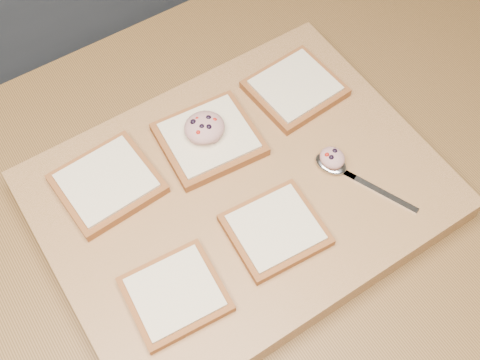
% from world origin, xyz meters
% --- Properties ---
extents(island_counter, '(2.00, 0.80, 0.90)m').
position_xyz_m(island_counter, '(0.00, 0.00, 0.45)').
color(island_counter, slate).
rests_on(island_counter, ground).
extents(cutting_board, '(0.53, 0.40, 0.04)m').
position_xyz_m(cutting_board, '(0.15, 0.01, 0.92)').
color(cutting_board, '#A97748').
rests_on(cutting_board, island_counter).
extents(bread_far_left, '(0.13, 0.12, 0.02)m').
position_xyz_m(bread_far_left, '(0.00, 0.11, 0.95)').
color(bread_far_left, brown).
rests_on(bread_far_left, cutting_board).
extents(bread_far_center, '(0.14, 0.13, 0.02)m').
position_xyz_m(bread_far_center, '(0.16, 0.09, 0.95)').
color(bread_far_center, brown).
rests_on(bread_far_center, cutting_board).
extents(bread_far_right, '(0.13, 0.12, 0.02)m').
position_xyz_m(bread_far_right, '(0.31, 0.10, 0.95)').
color(bread_far_right, brown).
rests_on(bread_far_right, cutting_board).
extents(bread_near_left, '(0.12, 0.11, 0.02)m').
position_xyz_m(bread_near_left, '(0.00, -0.08, 0.95)').
color(bread_near_left, brown).
rests_on(bread_near_left, cutting_board).
extents(bread_near_center, '(0.12, 0.11, 0.02)m').
position_xyz_m(bread_near_center, '(0.16, -0.07, 0.95)').
color(bread_near_center, brown).
rests_on(bread_near_center, cutting_board).
extents(tuna_salad_dollop, '(0.06, 0.05, 0.03)m').
position_xyz_m(tuna_salad_dollop, '(0.16, 0.10, 0.97)').
color(tuna_salad_dollop, tan).
rests_on(tuna_salad_dollop, bread_far_center).
extents(spoon, '(0.08, 0.15, 0.01)m').
position_xyz_m(spoon, '(0.28, -0.04, 0.95)').
color(spoon, silver).
rests_on(spoon, cutting_board).
extents(spoon_salad, '(0.03, 0.04, 0.02)m').
position_xyz_m(spoon_salad, '(0.28, -0.03, 0.96)').
color(spoon_salad, tan).
rests_on(spoon_salad, spoon).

